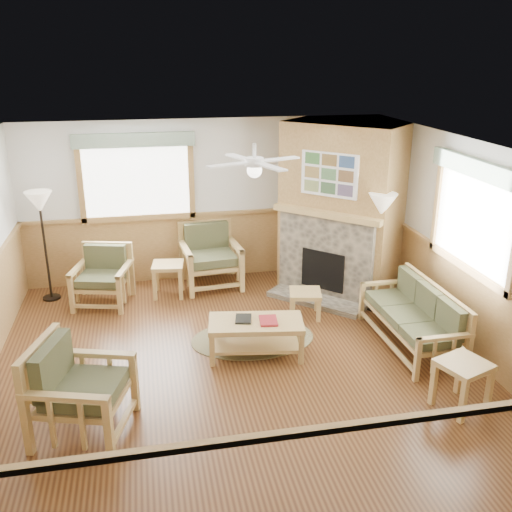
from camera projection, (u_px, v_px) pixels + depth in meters
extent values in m
cube|color=#522F16|center=(236.00, 362.00, 7.23)|extent=(6.00, 6.00, 0.01)
cube|color=white|center=(233.00, 148.00, 6.31)|extent=(6.00, 6.00, 0.01)
cube|color=silver|center=(205.00, 201.00, 9.53)|extent=(6.00, 0.02, 2.70)
cube|color=silver|center=(305.00, 409.00, 4.00)|extent=(6.00, 0.02, 2.70)
cube|color=silver|center=(465.00, 246.00, 7.33)|extent=(0.02, 6.00, 2.70)
cylinder|color=brown|center=(253.00, 339.00, 7.79)|extent=(2.05, 2.05, 0.01)
cube|color=maroon|center=(268.00, 320.00, 7.21)|extent=(0.25, 0.32, 0.03)
cube|color=black|center=(243.00, 318.00, 7.27)|extent=(0.25, 0.31, 0.02)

